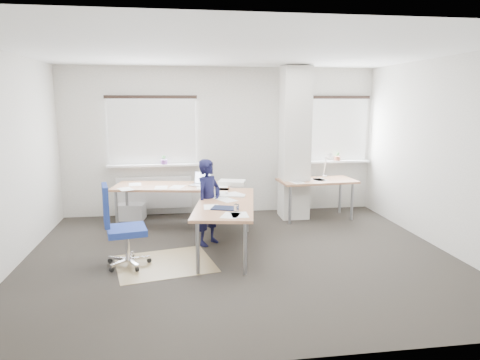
{
  "coord_description": "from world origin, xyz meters",
  "views": [
    {
      "loc": [
        -0.83,
        -5.69,
        2.17
      ],
      "look_at": [
        0.13,
        0.9,
        0.93
      ],
      "focal_mm": 32.0,
      "sensor_mm": 36.0,
      "label": 1
    }
  ],
  "objects": [
    {
      "name": "desk_side",
      "position": [
        1.7,
        1.8,
        0.69
      ],
      "size": [
        1.45,
        0.8,
        1.22
      ],
      "rotation": [
        0.0,
        0.0,
        0.07
      ],
      "color": "#946040",
      "rests_on": "ground"
    },
    {
      "name": "desk_main",
      "position": [
        -0.5,
        0.98,
        0.69
      ],
      "size": [
        2.4,
        2.98,
        0.96
      ],
      "rotation": [
        0.0,
        0.0,
        -0.17
      ],
      "color": "#946040",
      "rests_on": "ground"
    },
    {
      "name": "white_crate",
      "position": [
        -1.72,
        2.21,
        0.15
      ],
      "size": [
        0.54,
        0.42,
        0.29
      ],
      "primitive_type": "cube",
      "rotation": [
        0.0,
        0.0,
        -0.17
      ],
      "color": "white",
      "rests_on": "ground"
    },
    {
      "name": "floor_mat",
      "position": [
        -1.05,
        -0.13,
        0.0
      ],
      "size": [
        1.45,
        1.31,
        0.01
      ],
      "primitive_type": "cube",
      "rotation": [
        0.0,
        0.0,
        0.21
      ],
      "color": "olive",
      "rests_on": "ground"
    },
    {
      "name": "ground",
      "position": [
        0.0,
        0.0,
        0.0
      ],
      "size": [
        6.0,
        6.0,
        0.0
      ],
      "primitive_type": "plane",
      "color": "black",
      "rests_on": "ground"
    },
    {
      "name": "task_chair",
      "position": [
        -1.57,
        -0.13,
        0.31
      ],
      "size": [
        0.62,
        0.6,
        1.11
      ],
      "rotation": [
        0.0,
        0.0,
        0.2
      ],
      "color": "navy",
      "rests_on": "ground"
    },
    {
      "name": "person",
      "position": [
        -0.39,
        0.6,
        0.66
      ],
      "size": [
        0.56,
        0.57,
        1.31
      ],
      "primitive_type": "imported",
      "rotation": [
        0.0,
        0.0,
        0.82
      ],
      "color": "black",
      "rests_on": "ground"
    },
    {
      "name": "room_shell",
      "position": [
        0.18,
        0.45,
        1.75
      ],
      "size": [
        6.04,
        5.04,
        2.82
      ],
      "color": "beige",
      "rests_on": "ground"
    }
  ]
}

